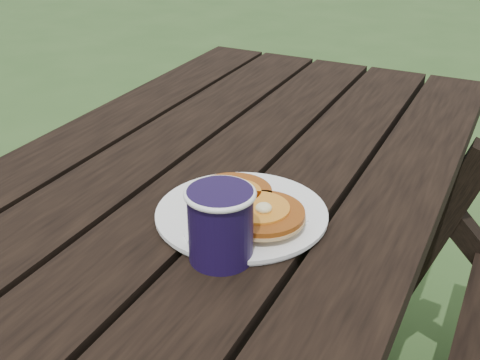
% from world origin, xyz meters
% --- Properties ---
extents(plate, '(0.29, 0.29, 0.01)m').
position_xyz_m(plate, '(0.11, 0.07, 0.76)').
color(plate, white).
rests_on(plate, picnic_table).
extents(pancake_stack, '(0.18, 0.16, 0.04)m').
position_xyz_m(pancake_stack, '(0.12, 0.06, 0.77)').
color(pancake_stack, '#954610').
rests_on(pancake_stack, plate).
extents(knife, '(0.14, 0.14, 0.00)m').
position_xyz_m(knife, '(0.14, 0.02, 0.76)').
color(knife, white).
rests_on(knife, plate).
extents(fork, '(0.09, 0.16, 0.01)m').
position_xyz_m(fork, '(0.07, 0.01, 0.77)').
color(fork, white).
rests_on(fork, plate).
extents(coffee_cup, '(0.09, 0.09, 0.10)m').
position_xyz_m(coffee_cup, '(0.13, -0.04, 0.81)').
color(coffee_cup, black).
rests_on(coffee_cup, picnic_table).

